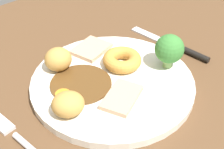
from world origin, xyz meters
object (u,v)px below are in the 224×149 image
at_px(meat_slice_under, 91,49).
at_px(fork, 20,140).
at_px(roast_potato_left, 58,59).
at_px(dinner_plate, 112,82).
at_px(broccoli_floret, 169,49).
at_px(knife, 175,46).
at_px(meat_slice_main, 122,97).
at_px(roast_potato_right, 68,104).
at_px(carrot_coin_front, 63,95).
at_px(yorkshire_pudding, 122,60).

distance_m(meat_slice_under, fork, 0.23).
bearing_deg(roast_potato_left, dinner_plate, -60.29).
relative_size(roast_potato_left, broccoli_floret, 0.76).
height_order(roast_potato_left, broccoli_floret, broccoli_floret).
bearing_deg(meat_slice_under, knife, -32.93).
height_order(meat_slice_main, roast_potato_right, roast_potato_right).
height_order(dinner_plate, carrot_coin_front, carrot_coin_front).
relative_size(dinner_plate, meat_slice_main, 3.79).
bearing_deg(roast_potato_right, yorkshire_pudding, 12.42).
height_order(dinner_plate, roast_potato_left, roast_potato_left).
height_order(meat_slice_under, yorkshire_pudding, yorkshire_pudding).
relative_size(meat_slice_main, roast_potato_left, 1.53).
distance_m(dinner_plate, meat_slice_main, 0.05).
height_order(dinner_plate, yorkshire_pudding, yorkshire_pudding).
xyz_separation_m(yorkshire_pudding, fork, (-0.22, -0.02, -0.02)).
relative_size(meat_slice_under, roast_potato_left, 1.43).
xyz_separation_m(meat_slice_under, fork, (-0.21, -0.09, -0.01)).
relative_size(carrot_coin_front, knife, 0.13).
bearing_deg(dinner_plate, roast_potato_left, 119.71).
bearing_deg(fork, roast_potato_left, -61.84).
bearing_deg(roast_potato_left, roast_potato_right, -118.24).
bearing_deg(dinner_plate, carrot_coin_front, 165.08).
bearing_deg(yorkshire_pudding, meat_slice_under, 97.98).
relative_size(yorkshire_pudding, roast_potato_right, 1.41).
bearing_deg(yorkshire_pudding, knife, -8.13).
bearing_deg(roast_potato_right, knife, 2.59).
xyz_separation_m(meat_slice_main, knife, (0.20, 0.05, -0.01)).
bearing_deg(roast_potato_right, fork, 170.82).
distance_m(dinner_plate, roast_potato_left, 0.10).
bearing_deg(carrot_coin_front, yorkshire_pudding, -2.68).
height_order(roast_potato_left, roast_potato_right, roast_potato_left).
xyz_separation_m(fork, knife, (0.35, -0.00, 0.00)).
distance_m(meat_slice_main, carrot_coin_front, 0.09).
relative_size(dinner_plate, broccoli_floret, 4.44).
xyz_separation_m(dinner_plate, fork, (-0.18, -0.00, -0.00)).
height_order(meat_slice_main, meat_slice_under, same).
relative_size(dinner_plate, fork, 1.83).
distance_m(roast_potato_left, broccoli_floret, 0.19).
bearing_deg(carrot_coin_front, roast_potato_right, -113.28).
xyz_separation_m(meat_slice_under, yorkshire_pudding, (0.01, -0.07, 0.01)).
height_order(meat_slice_under, knife, meat_slice_under).
bearing_deg(broccoli_floret, meat_slice_under, 117.26).
height_order(meat_slice_under, roast_potato_left, roast_potato_left).
xyz_separation_m(carrot_coin_front, fork, (-0.09, -0.02, -0.01)).
relative_size(dinner_plate, yorkshire_pudding, 4.02).
bearing_deg(fork, knife, -95.51).
relative_size(carrot_coin_front, fork, 0.16).
distance_m(meat_slice_under, knife, 0.17).
bearing_deg(broccoli_floret, fork, 172.04).
distance_m(yorkshire_pudding, knife, 0.14).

